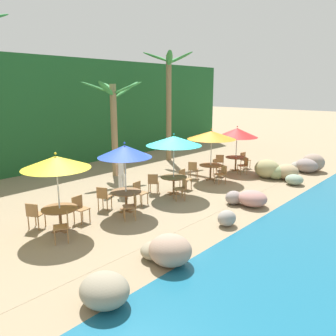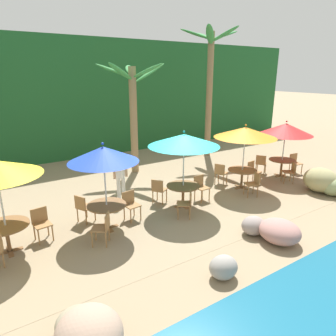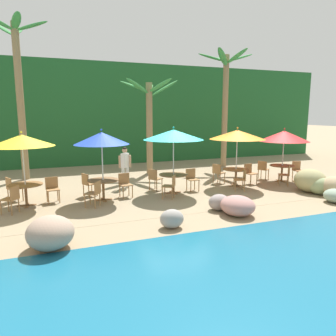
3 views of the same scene
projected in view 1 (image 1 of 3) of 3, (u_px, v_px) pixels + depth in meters
ground_plane at (175, 194)px, 14.35m from camera, size 120.00×120.00×0.00m
terrace_deck at (175, 194)px, 14.34m from camera, size 18.00×5.20×0.01m
foliage_backdrop at (56, 112)px, 19.51m from camera, size 28.00×2.40×6.00m
rock_seawall at (269, 183)px, 14.52m from camera, size 15.72×3.35×0.95m
umbrella_yellow at (56, 162)px, 10.12m from camera, size 2.05×2.05×2.49m
dining_table_yellow at (60, 212)px, 10.48m from camera, size 1.10×1.10×0.74m
chair_yellow_seaward at (80, 207)px, 11.23m from camera, size 0.47×0.47×0.87m
chair_yellow_inland at (34, 214)px, 10.62m from camera, size 0.57×0.57×0.87m
chair_yellow_left at (64, 225)px, 9.74m from camera, size 0.58×0.58×0.87m
umbrella_blue at (125, 151)px, 11.82m from camera, size 1.91×1.91×2.53m
dining_table_blue at (126, 195)px, 12.18m from camera, size 1.10×1.10×0.74m
chair_blue_seaward at (139, 191)px, 12.94m from camera, size 0.47×0.48×0.87m
chair_blue_inland at (104, 196)px, 12.35m from camera, size 0.57×0.56×0.87m
chair_blue_left at (132, 205)px, 11.42m from camera, size 0.59×0.59×0.87m
umbrella_teal at (174, 141)px, 13.81m from camera, size 2.28×2.28×2.57m
dining_table_teal at (174, 180)px, 14.19m from camera, size 1.10×1.10×0.74m
chair_teal_seaward at (184, 178)px, 14.91m from camera, size 0.44×0.45×0.87m
chair_teal_inland at (153, 182)px, 14.23m from camera, size 0.59×0.59×0.87m
chair_teal_left at (182, 187)px, 13.43m from camera, size 0.59×0.59×0.87m
umbrella_orange at (212, 135)px, 16.04m from camera, size 2.30×2.30×2.49m
dining_table_orange at (211, 167)px, 16.40m from camera, size 1.10×1.10×0.74m
chair_orange_seaward at (217, 166)px, 17.15m from camera, size 0.48×0.48×0.87m
chair_orange_inland at (193, 169)px, 16.56m from camera, size 0.57×0.56×0.87m
chair_orange_left at (222, 173)px, 15.70m from camera, size 0.56×0.56×0.87m
umbrella_red at (237, 133)px, 17.92m from camera, size 2.19×2.19×2.41m
dining_table_red at (236, 159)px, 18.25m from camera, size 1.10×1.10×0.74m
chair_red_seaward at (244, 159)px, 18.87m from camera, size 0.48×0.49×0.87m
chair_red_inland at (220, 161)px, 18.33m from camera, size 0.58×0.58×0.87m
chair_red_left at (244, 164)px, 17.48m from camera, size 0.59×0.59×0.87m
palm_tree_second at (114, 113)px, 16.65m from camera, size 2.87×2.92×4.72m
palm_tree_third at (169, 92)px, 20.09m from camera, size 3.05×3.12×6.41m
waiter_in_white at (121, 172)px, 14.00m from camera, size 0.52×0.38×1.70m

